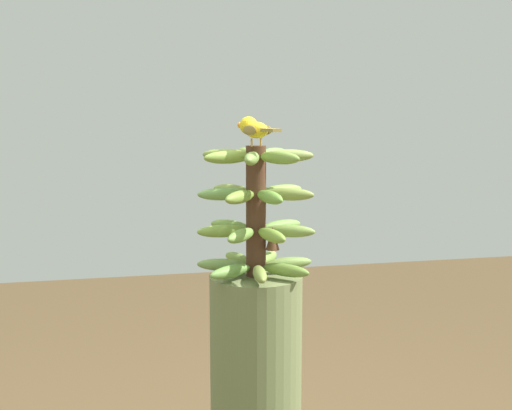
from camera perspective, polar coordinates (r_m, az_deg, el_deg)
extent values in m
cylinder|color=#4C2D1E|center=(1.79, 0.00, -0.54)|extent=(0.05, 0.05, 0.34)
ellipsoid|color=olive|center=(1.78, 2.48, -5.41)|extent=(0.12, 0.12, 0.03)
ellipsoid|color=olive|center=(1.85, 2.67, -4.83)|extent=(0.14, 0.05, 0.03)
ellipsoid|color=#7EA043|center=(1.91, 0.92, -4.45)|extent=(0.10, 0.13, 0.03)
ellipsoid|color=olive|center=(1.90, -1.45, -4.50)|extent=(0.08, 0.14, 0.03)
ellipsoid|color=#6F9348|center=(1.83, -2.83, -4.96)|extent=(0.14, 0.08, 0.03)
ellipsoid|color=#6E9C45|center=(1.76, -2.12, -5.53)|extent=(0.13, 0.10, 0.03)
ellipsoid|color=olive|center=(1.73, 0.31, -5.74)|extent=(0.05, 0.14, 0.03)
ellipsoid|color=olive|center=(1.79, 2.76, -2.16)|extent=(0.14, 0.09, 0.03)
ellipsoid|color=#70A245|center=(1.86, 2.11, -1.75)|extent=(0.14, 0.09, 0.03)
ellipsoid|color=olive|center=(1.89, -0.03, -1.58)|extent=(0.06, 0.14, 0.03)
ellipsoid|color=olive|center=(1.86, -2.15, -1.75)|extent=(0.11, 0.13, 0.03)
ellipsoid|color=olive|center=(1.78, -2.75, -2.18)|extent=(0.14, 0.04, 0.03)
ellipsoid|color=#779F45|center=(1.72, -1.24, -2.54)|extent=(0.11, 0.13, 0.03)
ellipsoid|color=olive|center=(1.72, 1.30, -2.53)|extent=(0.06, 0.14, 0.03)
ellipsoid|color=olive|center=(1.84, -2.01, 1.21)|extent=(0.11, 0.13, 0.03)
ellipsoid|color=#6E9C4B|center=(1.77, -2.71, 0.92)|extent=(0.14, 0.04, 0.03)
ellipsoid|color=olive|center=(1.71, -1.34, 0.66)|extent=(0.11, 0.12, 0.03)
ellipsoid|color=#6E9F3D|center=(1.71, 1.14, 0.65)|extent=(0.06, 0.14, 0.03)
ellipsoid|color=olive|center=(1.77, 2.67, 0.90)|extent=(0.14, 0.09, 0.03)
ellipsoid|color=#7D9E42|center=(1.84, 2.14, 1.19)|extent=(0.14, 0.08, 0.03)
ellipsoid|color=olive|center=(1.87, 0.10, 1.32)|extent=(0.07, 0.14, 0.03)
ellipsoid|color=olive|center=(1.86, -0.81, 4.26)|extent=(0.05, 0.14, 0.03)
ellipsoid|color=olive|center=(1.81, -2.47, 4.14)|extent=(0.13, 0.10, 0.03)
ellipsoid|color=olive|center=(1.74, -2.33, 3.97)|extent=(0.14, 0.07, 0.03)
ellipsoid|color=#789946|center=(1.70, -0.35, 3.87)|extent=(0.08, 0.14, 0.03)
ellipsoid|color=olive|center=(1.72, 1.92, 3.93)|extent=(0.10, 0.13, 0.03)
ellipsoid|color=olive|center=(1.79, 2.64, 4.09)|extent=(0.14, 0.05, 0.03)
ellipsoid|color=#6BA048|center=(1.85, 1.40, 4.24)|extent=(0.12, 0.12, 0.03)
cone|color=brown|center=(1.78, 1.38, -2.77)|extent=(0.04, 0.04, 0.06)
cylinder|color=#C68933|center=(1.75, 0.41, 5.22)|extent=(0.01, 0.00, 0.02)
cylinder|color=#C68933|center=(1.74, -0.37, 5.19)|extent=(0.00, 0.01, 0.02)
ellipsoid|color=yellow|center=(1.75, 0.02, 6.22)|extent=(0.07, 0.10, 0.04)
ellipsoid|color=olive|center=(1.75, 0.74, 6.22)|extent=(0.03, 0.07, 0.03)
ellipsoid|color=olive|center=(1.73, -0.55, 6.20)|extent=(0.03, 0.07, 0.03)
cube|color=olive|center=(1.69, 1.24, 6.21)|extent=(0.04, 0.06, 0.01)
sphere|color=yellow|center=(1.78, -0.63, 6.59)|extent=(0.05, 0.05, 0.05)
sphere|color=black|center=(1.78, -1.21, 6.70)|extent=(0.01, 0.01, 0.01)
cone|color=orange|center=(1.81, -1.11, 6.62)|extent=(0.02, 0.03, 0.02)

